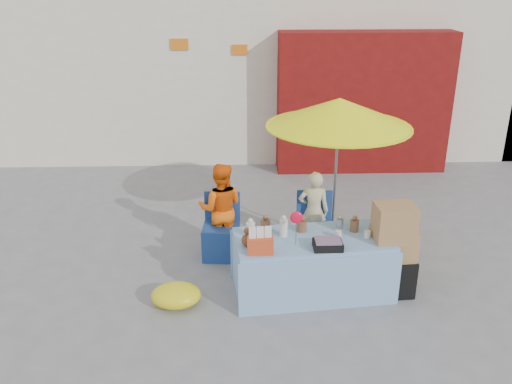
{
  "coord_description": "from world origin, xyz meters",
  "views": [
    {
      "loc": [
        -0.17,
        -5.73,
        3.59
      ],
      "look_at": [
        0.06,
        0.6,
        1.0
      ],
      "focal_mm": 38.0,
      "sensor_mm": 36.0,
      "label": 1
    }
  ],
  "objects_px": {
    "chair_right": "(314,237)",
    "vendor_beige": "(313,212)",
    "market_table": "(311,264)",
    "vendor_orange": "(221,209)",
    "box_stack": "(392,253)",
    "chair_left": "(221,238)",
    "umbrella": "(339,113)"
  },
  "relations": [
    {
      "from": "market_table",
      "to": "box_stack",
      "type": "height_order",
      "value": "box_stack"
    },
    {
      "from": "vendor_beige",
      "to": "box_stack",
      "type": "height_order",
      "value": "same"
    },
    {
      "from": "market_table",
      "to": "chair_right",
      "type": "distance_m",
      "value": 0.93
    },
    {
      "from": "chair_right",
      "to": "vendor_orange",
      "type": "distance_m",
      "value": 1.31
    },
    {
      "from": "market_table",
      "to": "umbrella",
      "type": "relative_size",
      "value": 0.93
    },
    {
      "from": "chair_left",
      "to": "vendor_beige",
      "type": "height_order",
      "value": "vendor_beige"
    },
    {
      "from": "chair_left",
      "to": "box_stack",
      "type": "bearing_deg",
      "value": -21.17
    },
    {
      "from": "market_table",
      "to": "chair_left",
      "type": "relative_size",
      "value": 2.28
    },
    {
      "from": "market_table",
      "to": "vendor_orange",
      "type": "height_order",
      "value": "vendor_orange"
    },
    {
      "from": "chair_left",
      "to": "chair_right",
      "type": "relative_size",
      "value": 1.0
    },
    {
      "from": "market_table",
      "to": "chair_right",
      "type": "height_order",
      "value": "market_table"
    },
    {
      "from": "vendor_beige",
      "to": "vendor_orange",
      "type": "bearing_deg",
      "value": 4.46
    },
    {
      "from": "chair_right",
      "to": "market_table",
      "type": "bearing_deg",
      "value": -95.43
    },
    {
      "from": "vendor_orange",
      "to": "market_table",
      "type": "bearing_deg",
      "value": 140.65
    },
    {
      "from": "vendor_orange",
      "to": "box_stack",
      "type": "bearing_deg",
      "value": 155.84
    },
    {
      "from": "vendor_orange",
      "to": "vendor_beige",
      "type": "xyz_separation_m",
      "value": [
        1.25,
        0.0,
        -0.06
      ]
    },
    {
      "from": "box_stack",
      "to": "vendor_orange",
      "type": "bearing_deg",
      "value": 151.38
    },
    {
      "from": "chair_left",
      "to": "vendor_orange",
      "type": "relative_size",
      "value": 0.67
    },
    {
      "from": "market_table",
      "to": "umbrella",
      "type": "height_order",
      "value": "umbrella"
    },
    {
      "from": "chair_right",
      "to": "vendor_beige",
      "type": "distance_m",
      "value": 0.34
    },
    {
      "from": "chair_left",
      "to": "vendor_beige",
      "type": "relative_size",
      "value": 0.74
    },
    {
      "from": "umbrella",
      "to": "box_stack",
      "type": "distance_m",
      "value": 1.91
    },
    {
      "from": "market_table",
      "to": "vendor_beige",
      "type": "height_order",
      "value": "vendor_beige"
    },
    {
      "from": "market_table",
      "to": "vendor_orange",
      "type": "xyz_separation_m",
      "value": [
        -1.09,
        1.05,
        0.27
      ]
    },
    {
      "from": "vendor_beige",
      "to": "chair_left",
      "type": "bearing_deg",
      "value": 10.59
    },
    {
      "from": "chair_right",
      "to": "box_stack",
      "type": "bearing_deg",
      "value": -46.95
    },
    {
      "from": "chair_left",
      "to": "chair_right",
      "type": "xyz_separation_m",
      "value": [
        1.25,
        0.0,
        0.0
      ]
    },
    {
      "from": "umbrella",
      "to": "box_stack",
      "type": "bearing_deg",
      "value": -69.22
    },
    {
      "from": "chair_left",
      "to": "vendor_orange",
      "type": "height_order",
      "value": "vendor_orange"
    },
    {
      "from": "vendor_beige",
      "to": "box_stack",
      "type": "xyz_separation_m",
      "value": [
        0.78,
        -1.11,
        -0.04
      ]
    },
    {
      "from": "market_table",
      "to": "umbrella",
      "type": "bearing_deg",
      "value": 62.85
    },
    {
      "from": "vendor_orange",
      "to": "vendor_beige",
      "type": "relative_size",
      "value": 1.11
    }
  ]
}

